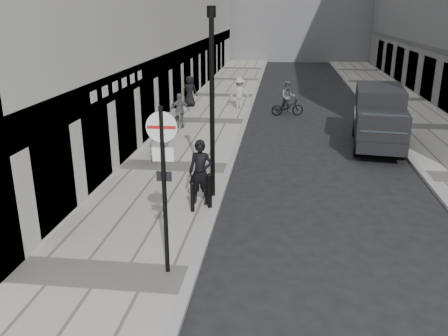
# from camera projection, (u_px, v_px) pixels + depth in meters

# --- Properties ---
(sidewalk) EXTENTS (4.00, 60.00, 0.12)m
(sidewalk) POSITION_uv_depth(u_px,v_px,m) (207.00, 121.00, 24.93)
(sidewalk) COLOR #A6A196
(sidewalk) RESTS_ON ground
(far_sidewalk) EXTENTS (4.00, 60.00, 0.12)m
(far_sidewalk) POSITION_uv_depth(u_px,v_px,m) (424.00, 127.00, 23.67)
(far_sidewalk) COLOR #A6A196
(far_sidewalk) RESTS_ON ground
(walking_man) EXTENTS (0.76, 0.54, 1.96)m
(walking_man) POSITION_uv_depth(u_px,v_px,m) (201.00, 172.00, 14.03)
(walking_man) COLOR black
(walking_man) RESTS_ON sidewalk
(sign_post) EXTENTS (0.64, 0.10, 3.75)m
(sign_post) POSITION_uv_depth(u_px,v_px,m) (163.00, 170.00, 9.87)
(sign_post) COLOR black
(sign_post) RESTS_ON sidewalk
(lamppost) EXTENTS (0.25, 0.25, 5.67)m
(lamppost) POSITION_uv_depth(u_px,v_px,m) (212.00, 96.00, 13.94)
(lamppost) COLOR black
(lamppost) RESTS_ON sidewalk
(bollard_near) EXTENTS (0.11, 0.11, 0.84)m
(bollard_near) POSITION_uv_depth(u_px,v_px,m) (192.00, 198.00, 13.64)
(bollard_near) COLOR black
(bollard_near) RESTS_ON sidewalk
(bollard_far) EXTENTS (0.13, 0.13, 1.00)m
(bollard_far) POSITION_uv_depth(u_px,v_px,m) (210.00, 192.00, 13.88)
(bollard_far) COLOR black
(bollard_far) RESTS_ON sidewalk
(panel_van) EXTENTS (2.54, 5.43, 2.47)m
(panel_van) POSITION_uv_depth(u_px,v_px,m) (379.00, 115.00, 20.29)
(panel_van) COLOR black
(panel_van) RESTS_ON ground
(cyclist) EXTENTS (1.87, 0.98, 1.92)m
(cyclist) POSITION_uv_depth(u_px,v_px,m) (288.00, 102.00, 26.33)
(cyclist) COLOR black
(cyclist) RESTS_ON ground
(pedestrian_a) EXTENTS (1.05, 0.54, 1.71)m
(pedestrian_a) POSITION_uv_depth(u_px,v_px,m) (180.00, 111.00, 23.03)
(pedestrian_a) COLOR #58595E
(pedestrian_a) RESTS_ON sidewalk
(pedestrian_b) EXTENTS (1.18, 0.70, 1.79)m
(pedestrian_b) POSITION_uv_depth(u_px,v_px,m) (240.00, 93.00, 27.57)
(pedestrian_b) COLOR #B4B1A6
(pedestrian_b) RESTS_ON sidewalk
(pedestrian_c) EXTENTS (0.97, 0.71, 1.81)m
(pedestrian_c) POSITION_uv_depth(u_px,v_px,m) (190.00, 91.00, 28.19)
(pedestrian_c) COLOR black
(pedestrian_c) RESTS_ON sidewalk
(cafe_table_near) EXTENTS (0.64, 1.45, 0.82)m
(cafe_table_near) POSITION_uv_depth(u_px,v_px,m) (159.00, 149.00, 18.31)
(cafe_table_near) COLOR silver
(cafe_table_near) RESTS_ON sidewalk
(cafe_table_mid) EXTENTS (0.74, 1.68, 0.96)m
(cafe_table_mid) POSITION_uv_depth(u_px,v_px,m) (173.00, 120.00, 22.81)
(cafe_table_mid) COLOR silver
(cafe_table_mid) RESTS_ON sidewalk
(cafe_table_far) EXTENTS (0.73, 1.65, 0.94)m
(cafe_table_far) POSITION_uv_depth(u_px,v_px,m) (159.00, 141.00, 19.24)
(cafe_table_far) COLOR #A7A7A9
(cafe_table_far) RESTS_ON sidewalk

